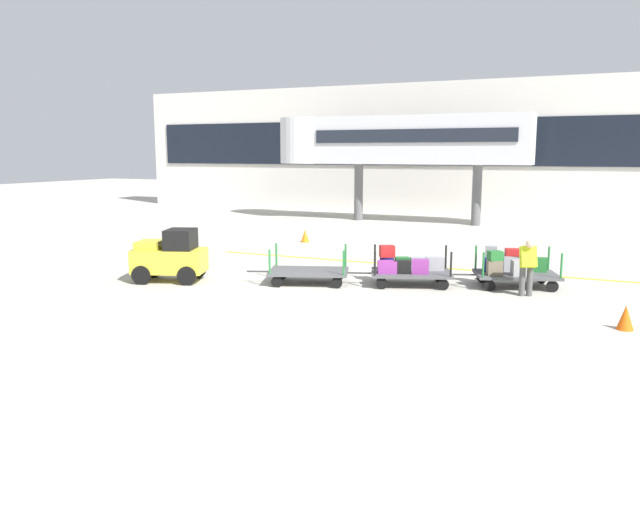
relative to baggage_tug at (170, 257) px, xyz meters
name	(u,v)px	position (x,y,z in m)	size (l,w,h in m)	color
ground_plane	(273,303)	(4.14, -1.21, -0.75)	(120.00, 120.00, 0.00)	#B2ADA0
apron_lead_line	(467,270)	(7.75, 5.54, -0.75)	(18.70, 0.20, 0.01)	yellow
terminal_building	(474,149)	(4.14, 24.77, 3.30)	(46.90, 2.51, 8.09)	silver
jet_bridge	(388,141)	(0.53, 18.78, 3.70)	(14.23, 3.00, 5.80)	silver
baggage_tug	(170,257)	(0.00, 0.00, 0.00)	(2.35, 1.80, 1.58)	gold
baggage_cart_lead	(308,272)	(3.92, 1.40, -0.41)	(3.07, 2.09, 1.10)	#4C4C4F
baggage_cart_middle	(408,268)	(6.66, 2.43, -0.24)	(3.07, 2.09, 1.12)	#4C4C4F
baggage_cart_tail	(512,268)	(9.44, 3.42, -0.21)	(3.07, 2.09, 1.15)	#4C4C4F
baggage_handler	(527,265)	(9.99, 2.27, 0.11)	(0.52, 0.54, 1.56)	#4C4C4C
safety_cone_near	(305,236)	(0.01, 9.28, -0.48)	(0.36, 0.36, 0.55)	orange
safety_cone_far	(626,317)	(12.35, -0.22, -0.48)	(0.36, 0.36, 0.55)	#EA590F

